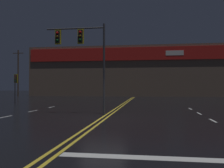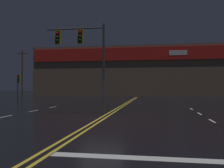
# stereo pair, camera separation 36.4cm
# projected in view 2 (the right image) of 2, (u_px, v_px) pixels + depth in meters

# --- Properties ---
(ground_plane) EXTENTS (200.00, 200.00, 0.00)m
(ground_plane) POSITION_uv_depth(u_px,v_px,m) (102.00, 119.00, 14.09)
(ground_plane) COLOR black
(road_markings) EXTENTS (17.64, 60.00, 0.01)m
(road_markings) POSITION_uv_depth(u_px,v_px,m) (121.00, 123.00, 12.24)
(road_markings) COLOR gold
(road_markings) RESTS_ON ground
(traffic_signal_median) EXTENTS (4.01, 0.36, 5.95)m
(traffic_signal_median) POSITION_uv_depth(u_px,v_px,m) (80.00, 46.00, 16.60)
(traffic_signal_median) COLOR #38383D
(traffic_signal_median) RESTS_ON ground
(traffic_signal_corner_northwest) EXTENTS (0.42, 0.36, 3.24)m
(traffic_signal_corner_northwest) POSITION_uv_depth(u_px,v_px,m) (18.00, 82.00, 28.26)
(traffic_signal_corner_northwest) COLOR #38383D
(traffic_signal_corner_northwest) RESTS_ON ground
(building_backdrop) EXTENTS (41.97, 10.23, 9.71)m
(building_backdrop) POSITION_uv_depth(u_px,v_px,m) (139.00, 72.00, 51.48)
(building_backdrop) COLOR brown
(building_backdrop) RESTS_ON ground
(utility_pole_row) EXTENTS (48.37, 0.26, 10.41)m
(utility_pole_row) POSITION_uv_depth(u_px,v_px,m) (146.00, 69.00, 45.84)
(utility_pole_row) COLOR #4C3828
(utility_pole_row) RESTS_ON ground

